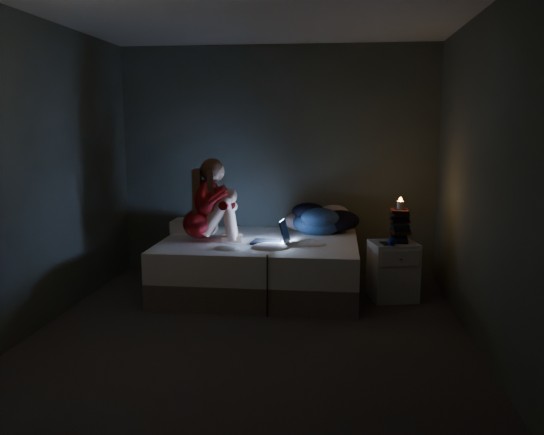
% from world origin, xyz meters
% --- Properties ---
extents(floor, '(3.60, 3.80, 0.02)m').
position_xyz_m(floor, '(0.00, 0.00, -0.01)').
color(floor, '#302D2B').
rests_on(floor, ground).
extents(ceiling, '(3.60, 3.80, 0.02)m').
position_xyz_m(ceiling, '(0.00, 0.00, 2.61)').
color(ceiling, silver).
rests_on(ceiling, ground).
extents(wall_back, '(3.60, 0.02, 2.60)m').
position_xyz_m(wall_back, '(0.00, 1.91, 1.30)').
color(wall_back, '#353D30').
rests_on(wall_back, ground).
extents(wall_front, '(3.60, 0.02, 2.60)m').
position_xyz_m(wall_front, '(0.00, -1.91, 1.30)').
color(wall_front, '#353D30').
rests_on(wall_front, ground).
extents(wall_left, '(0.02, 3.80, 2.60)m').
position_xyz_m(wall_left, '(-1.81, 0.00, 1.30)').
color(wall_left, '#353D30').
rests_on(wall_left, ground).
extents(wall_right, '(0.02, 3.80, 2.60)m').
position_xyz_m(wall_right, '(1.81, 0.00, 1.30)').
color(wall_right, '#353D30').
rests_on(wall_right, ground).
extents(bed, '(1.99, 1.49, 0.55)m').
position_xyz_m(bed, '(-0.09, 1.10, 0.27)').
color(bed, silver).
rests_on(bed, ground).
extents(pillow, '(0.46, 0.33, 0.13)m').
position_xyz_m(pillow, '(-0.87, 1.44, 0.61)').
color(pillow, white).
rests_on(pillow, bed).
extents(woman, '(0.57, 0.42, 0.85)m').
position_xyz_m(woman, '(-0.69, 0.99, 0.97)').
color(woman, '#A1040B').
rests_on(woman, bed).
extents(laptop, '(0.38, 0.29, 0.25)m').
position_xyz_m(laptop, '(0.03, 0.94, 0.67)').
color(laptop, black).
rests_on(laptop, bed).
extents(clothes_pile, '(0.65, 0.56, 0.35)m').
position_xyz_m(clothes_pile, '(0.49, 1.53, 0.72)').
color(clothes_pile, '#0F203D').
rests_on(clothes_pile, bed).
extents(nightstand, '(0.51, 0.47, 0.58)m').
position_xyz_m(nightstand, '(1.26, 1.00, 0.29)').
color(nightstand, silver).
rests_on(nightstand, ground).
extents(book_stack, '(0.19, 0.25, 0.32)m').
position_xyz_m(book_stack, '(1.31, 1.02, 0.74)').
color(book_stack, black).
rests_on(book_stack, nightstand).
extents(candle, '(0.07, 0.07, 0.08)m').
position_xyz_m(candle, '(1.31, 1.02, 0.94)').
color(candle, beige).
rests_on(candle, book_stack).
extents(phone, '(0.07, 0.14, 0.01)m').
position_xyz_m(phone, '(1.15, 0.94, 0.58)').
color(phone, black).
rests_on(phone, nightstand).
extents(blue_orb, '(0.08, 0.08, 0.08)m').
position_xyz_m(blue_orb, '(1.18, 0.85, 0.62)').
color(blue_orb, navy).
rests_on(blue_orb, nightstand).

